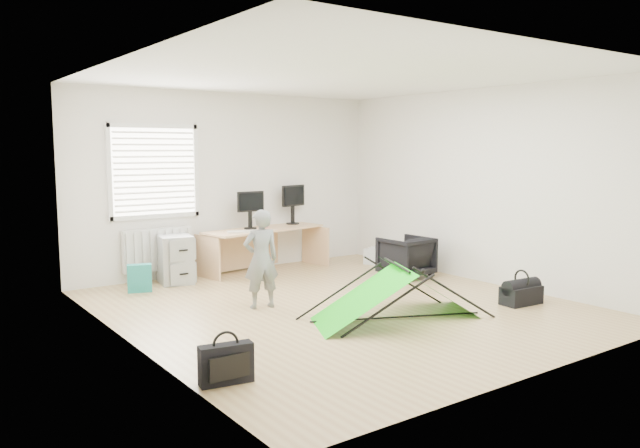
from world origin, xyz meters
TOP-DOWN VIEW (x-y plane):
  - ground at (0.00, 0.00)m, footprint 5.50×5.50m
  - back_wall at (0.00, 2.75)m, footprint 5.00×0.02m
  - window at (-1.20, 2.71)m, footprint 1.20×0.06m
  - radiator at (-1.20, 2.67)m, footprint 1.00×0.12m
  - desk at (0.38, 2.39)m, footprint 2.02×0.94m
  - filing_cabinet at (-1.06, 2.41)m, footprint 0.53×0.64m
  - monitor_left at (0.17, 2.44)m, footprint 0.44×0.10m
  - monitor_right at (1.02, 2.58)m, footprint 0.49×0.22m
  - keyboard at (-0.08, 2.17)m, footprint 0.51×0.30m
  - thermos at (0.45, 2.46)m, footprint 0.07×0.07m
  - office_chair at (1.82, 0.79)m, footprint 0.67×0.69m
  - person at (-0.78, 0.49)m, footprint 0.47×0.35m
  - kite at (0.18, -0.79)m, footprint 2.12×1.57m
  - storage_crate at (2.23, 1.88)m, footprint 0.53×0.47m
  - tote_bag at (-1.67, 2.13)m, footprint 0.34×0.23m
  - laptop_bag at (-2.23, -1.42)m, footprint 0.45×0.20m
  - white_box at (-2.05, -0.81)m, footprint 0.14×0.14m
  - duffel_bag at (1.85, -1.19)m, footprint 0.52×0.29m

SIDE VIEW (x-z plane):
  - ground at x=0.00m, z-range 0.00..0.00m
  - white_box at x=-2.05m, z-range 0.00..0.11m
  - duffel_bag at x=1.85m, z-range 0.00..0.22m
  - storage_crate at x=2.23m, z-range 0.00..0.25m
  - laptop_bag at x=-2.23m, z-range 0.00..0.32m
  - tote_bag at x=-1.67m, z-range 0.00..0.37m
  - office_chair at x=1.82m, z-range 0.00..0.60m
  - kite at x=0.18m, z-range 0.00..0.60m
  - desk at x=0.38m, z-range 0.00..0.66m
  - filing_cabinet at x=-1.06m, z-range 0.00..0.67m
  - radiator at x=-1.20m, z-range 0.15..0.75m
  - person at x=-0.78m, z-range 0.00..1.17m
  - keyboard at x=-0.08m, z-range 0.66..0.68m
  - thermos at x=0.45m, z-range 0.66..0.89m
  - monitor_left at x=0.17m, z-range 0.66..1.08m
  - monitor_right at x=1.02m, z-range 0.66..1.12m
  - back_wall at x=0.00m, z-range 0.00..2.70m
  - window at x=-1.20m, z-range 0.95..2.15m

